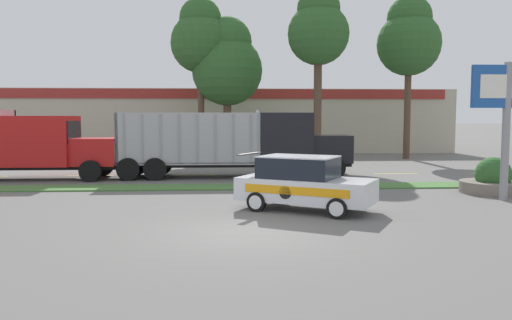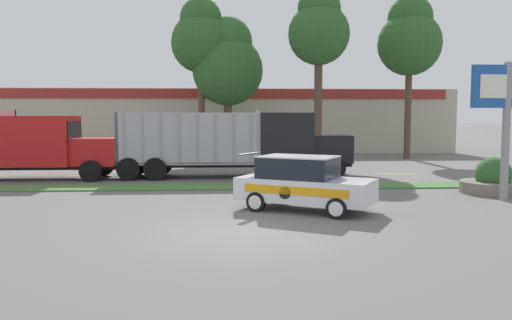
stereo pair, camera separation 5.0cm
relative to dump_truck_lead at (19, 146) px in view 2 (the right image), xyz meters
The scene contains 18 objects.
ground_plane 16.18m from the dump_truck_lead, 48.81° to the right, with size 600.00×600.00×0.00m, color slate.
grass_verge 11.29m from the dump_truck_lead, 18.46° to the right, with size 120.00×1.78×0.06m, color #477538.
centre_line_3 3.71m from the dump_truck_lead, 23.90° to the left, with size 2.40×0.14×0.01m, color yellow.
centre_line_4 8.71m from the dump_truck_lead, ahead, with size 2.40×0.14×0.01m, color yellow.
centre_line_5 14.01m from the dump_truck_lead, ahead, with size 2.40×0.14×0.01m, color yellow.
centre_line_6 19.37m from the dump_truck_lead, ahead, with size 2.40×0.14×0.01m, color yellow.
centre_line_7 24.74m from the dump_truck_lead, ahead, with size 2.40×0.14×0.01m, color yellow.
dump_truck_lead is the anchor object (origin of this frame).
dump_truck_mid 11.80m from the dump_truck_lead, ahead, with size 11.66×2.75×3.38m.
rally_car 15.53m from the dump_truck_lead, 35.58° to the right, with size 4.66×3.76×1.80m.
store_sign_post 21.64m from the dump_truck_lead, 20.19° to the right, with size 2.65×0.28×4.98m.
stone_planter 21.57m from the dump_truck_lead, 15.42° to the right, with size 2.54×2.54×1.44m.
traffic_cone 16.62m from the dump_truck_lead, 26.82° to the right, with size 0.40×0.40×0.50m.
store_building_backdrop 24.53m from the dump_truck_lead, 69.69° to the left, with size 42.67×12.10×5.48m.
tree_behind_left 27.00m from the dump_truck_lead, 25.70° to the left, with size 4.61×4.61×11.87m.
tree_behind_centre 16.94m from the dump_truck_lead, 57.39° to the left, with size 4.44×4.44×11.90m.
tree_behind_right 17.45m from the dump_truck_lead, 52.01° to the left, with size 5.30×5.30×10.58m.
tree_behind_far_right 20.32m from the dump_truck_lead, 29.75° to the left, with size 4.21×4.21×11.89m.
Camera 2 is at (-0.41, -12.80, 2.96)m, focal length 35.00 mm.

